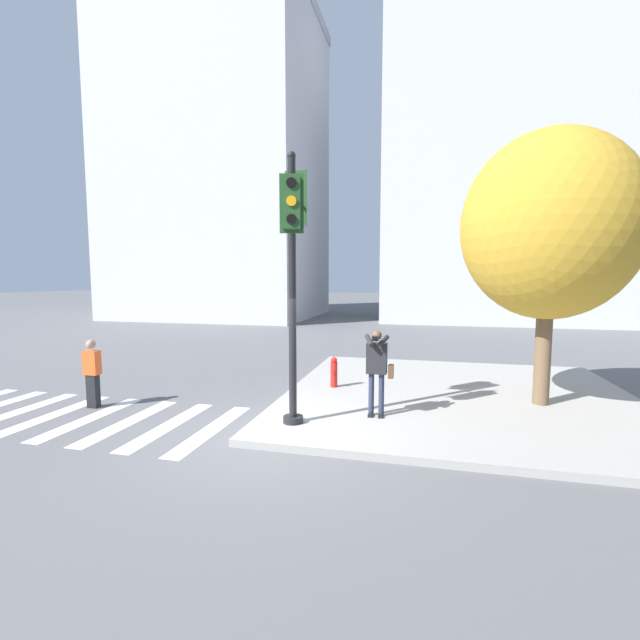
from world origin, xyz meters
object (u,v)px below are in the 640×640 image
Objects in this scene: fire_hydrant at (334,372)px; person_photographer at (377,365)px; street_tree at (549,227)px; traffic_signal_pole at (294,247)px; pedestrian_distant at (92,372)px.

person_photographer is at bearing -57.36° from fire_hydrant.
fire_hydrant is (-1.30, 2.03, -0.64)m from person_photographer.
street_tree is 5.82m from fire_hydrant.
traffic_signal_pole is at bearing -93.55° from fire_hydrant.
fire_hydrant is at bearing 27.12° from pedestrian_distant.
person_photographer is 0.29× the size of street_tree.
street_tree is (4.86, 2.44, 0.52)m from traffic_signal_pole.
fire_hydrant is at bearing 86.45° from traffic_signal_pole.
pedestrian_distant is (-6.23, -0.50, -0.35)m from person_photographer.
traffic_signal_pole reaches higher than person_photographer.
pedestrian_distant is at bearing -175.42° from person_photographer.
person_photographer is at bearing 27.76° from traffic_signal_pole.
person_photographer reaches higher than fire_hydrant.
fire_hydrant is (4.94, 2.53, -0.29)m from pedestrian_distant.
pedestrian_distant is at bearing 176.69° from traffic_signal_pole.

